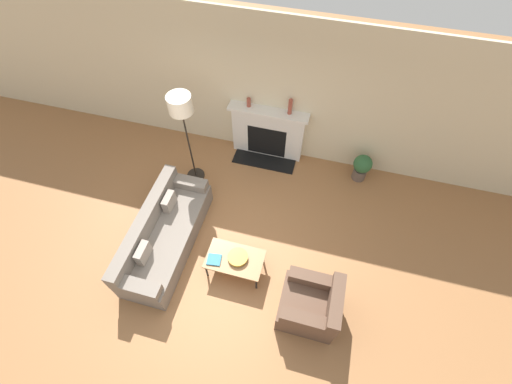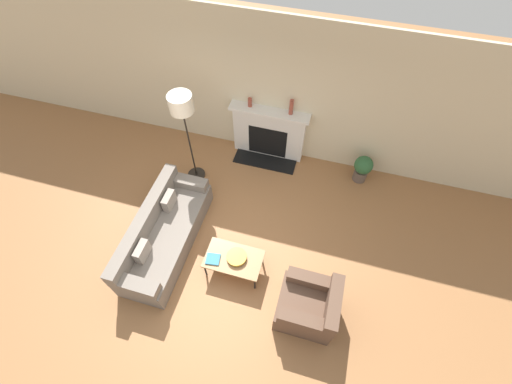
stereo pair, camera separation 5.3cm
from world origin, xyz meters
name	(u,v)px [view 1 (the left image)]	position (x,y,z in m)	size (l,w,h in m)	color
ground_plane	(218,264)	(0.00, 0.00, 0.00)	(18.00, 18.00, 0.00)	#99663D
wall_back	(261,91)	(0.00, 2.86, 1.45)	(18.00, 0.06, 2.90)	beige
fireplace	(268,133)	(0.19, 2.71, 0.56)	(1.55, 0.59, 1.15)	silver
couch	(164,235)	(-0.99, 0.16, 0.29)	(0.82, 2.23, 0.76)	slate
armchair_near	(311,305)	(1.62, -0.38, 0.32)	(0.85, 0.79, 0.80)	brown
coffee_table	(235,259)	(0.32, 0.01, 0.35)	(0.92, 0.55, 0.38)	olive
bowl	(238,257)	(0.37, 0.03, 0.42)	(0.32, 0.32, 0.07)	#BC8E2D
book	(214,260)	(0.01, -0.10, 0.39)	(0.24, 0.22, 0.02)	teal
floor_lamp	(181,111)	(-1.05, 1.72, 1.68)	(0.41, 0.41, 1.97)	black
mantel_vase_left	(249,102)	(-0.20, 2.73, 1.24)	(0.08, 0.08, 0.18)	brown
mantel_vase_center_left	(290,107)	(0.58, 2.73, 1.31)	(0.08, 0.08, 0.31)	brown
potted_plant	(362,167)	(2.13, 2.52, 0.33)	(0.36, 0.36, 0.59)	brown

